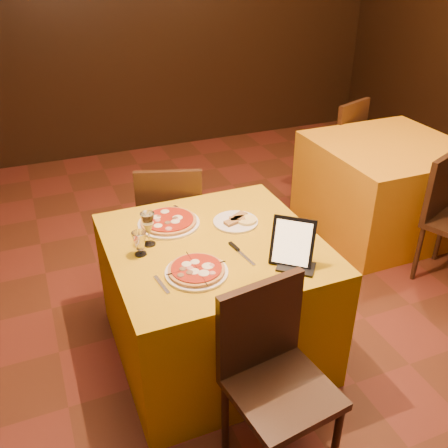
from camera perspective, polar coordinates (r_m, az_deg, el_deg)
name	(u,v)px	position (r m, az deg, el deg)	size (l,w,h in m)	color
floor	(260,350)	(3.10, 4.17, -14.17)	(6.00, 7.00, 0.01)	#5E2D19
wall_back	(116,22)	(5.62, -12.25, 21.62)	(6.00, 0.01, 2.80)	black
main_table	(215,298)	(2.86, -1.09, -8.46)	(1.10, 1.10, 0.75)	#C4950C
side_table	(384,187)	(4.31, 17.86, 4.04)	(1.10, 1.10, 0.75)	orange
chair_main_near	(282,391)	(2.28, 6.67, -18.48)	(0.41, 0.41, 0.91)	black
chair_main_far	(171,220)	(3.46, -6.03, 0.41)	(0.43, 0.43, 0.91)	black
chair_side_far	(332,145)	(4.85, 12.21, 8.77)	(0.40, 0.40, 0.91)	black
pizza_near	(197,271)	(2.40, -3.16, -5.39)	(0.31, 0.31, 0.03)	white
pizza_far	(169,222)	(2.81, -6.33, 0.21)	(0.35, 0.35, 0.03)	white
cutlet_dish	(236,221)	(2.81, 1.33, 0.35)	(0.25, 0.25, 0.03)	white
wine_glass	(148,229)	(2.60, -8.64, -0.56)	(0.08, 0.08, 0.19)	#FDF690
water_glass	(140,244)	(2.54, -9.60, -2.22)	(0.07, 0.07, 0.13)	white
tablet	(293,242)	(2.44, 7.84, -2.06)	(0.21, 0.02, 0.24)	black
knife	(243,255)	(2.53, 2.16, -3.56)	(0.22, 0.02, 0.01)	#A3A2A9
fork_near	(162,285)	(2.35, -7.13, -6.90)	(0.16, 0.02, 0.01)	silver
fork_far	(182,210)	(2.96, -4.84, 1.63)	(0.14, 0.02, 0.01)	#ABABB2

